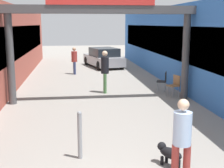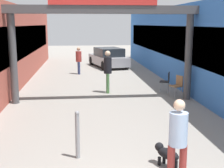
% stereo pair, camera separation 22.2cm
% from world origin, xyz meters
% --- Properties ---
extents(storefront_right, '(3.00, 26.00, 3.81)m').
position_xyz_m(storefront_right, '(5.09, 11.00, 1.91)').
color(storefront_right, blue).
rests_on(storefront_right, ground_plane).
extents(arcade_sign_gateway, '(7.40, 0.47, 4.27)m').
position_xyz_m(arcade_sign_gateway, '(0.00, 8.42, 3.01)').
color(arcade_sign_gateway, '#4C4C4F').
rests_on(arcade_sign_gateway, ground_plane).
extents(pedestrian_with_dog, '(0.39, 0.38, 1.63)m').
position_xyz_m(pedestrian_with_dog, '(0.88, 1.92, 0.93)').
color(pedestrian_with_dog, '#99332D').
rests_on(pedestrian_with_dog, ground_plane).
extents(pedestrian_carrying_crate, '(0.37, 0.39, 1.83)m').
position_xyz_m(pedestrian_carrying_crate, '(0.30, 9.92, 1.06)').
color(pedestrian_carrying_crate, '#4C7F47').
rests_on(pedestrian_carrying_crate, ground_plane).
extents(pedestrian_elderly_walking, '(0.36, 0.39, 1.60)m').
position_xyz_m(pedestrian_elderly_walking, '(-0.96, 15.21, 0.91)').
color(pedestrian_elderly_walking, navy).
rests_on(pedestrian_elderly_walking, ground_plane).
extents(dog_on_leash, '(0.51, 0.64, 0.46)m').
position_xyz_m(dog_on_leash, '(0.88, 2.65, 0.29)').
color(dog_on_leash, black).
rests_on(dog_on_leash, ground_plane).
extents(bollard_post_metal, '(0.10, 0.10, 1.10)m').
position_xyz_m(bollard_post_metal, '(-0.97, 3.25, 0.56)').
color(bollard_post_metal, gray).
rests_on(bollard_post_metal, ground_plane).
extents(cafe_chair_wood_nearer, '(0.52, 0.52, 0.89)m').
position_xyz_m(cafe_chair_wood_nearer, '(3.06, 8.78, 0.54)').
color(cafe_chair_wood_nearer, gray).
rests_on(cafe_chair_wood_nearer, ground_plane).
extents(cafe_chair_black_farther, '(0.51, 0.51, 0.89)m').
position_xyz_m(cafe_chair_black_farther, '(2.86, 9.73, 0.54)').
color(cafe_chair_black_farther, gray).
rests_on(cafe_chair_black_farther, ground_plane).
extents(parked_car_silver, '(2.63, 4.30, 1.33)m').
position_xyz_m(parked_car_silver, '(1.09, 18.17, 0.64)').
color(parked_car_silver, '#99999E').
rests_on(parked_car_silver, ground_plane).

